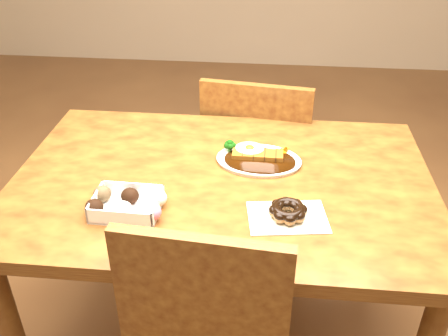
# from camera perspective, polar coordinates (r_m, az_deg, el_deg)

# --- Properties ---
(table) EXTENTS (1.20, 0.80, 0.75)m
(table) POSITION_cam_1_polar(r_m,az_deg,el_deg) (1.48, -0.21, -4.34)
(table) COLOR #4D210F
(table) RESTS_ON ground
(chair_far) EXTENTS (0.47, 0.47, 0.87)m
(chair_far) POSITION_cam_1_polar(r_m,az_deg,el_deg) (2.02, 3.98, 0.50)
(chair_far) COLOR #4D210F
(chair_far) RESTS_ON ground
(katsu_curry_plate) EXTENTS (0.26, 0.20, 0.05)m
(katsu_curry_plate) POSITION_cam_1_polar(r_m,az_deg,el_deg) (1.50, 3.85, 1.17)
(katsu_curry_plate) COLOR white
(katsu_curry_plate) RESTS_ON table
(donut_box) EXTENTS (0.20, 0.14, 0.05)m
(donut_box) POSITION_cam_1_polar(r_m,az_deg,el_deg) (1.31, -11.06, -3.99)
(donut_box) COLOR white
(donut_box) RESTS_ON table
(pon_de_ring) EXTENTS (0.22, 0.17, 0.04)m
(pon_de_ring) POSITION_cam_1_polar(r_m,az_deg,el_deg) (1.28, 7.32, -4.93)
(pon_de_ring) COLOR silver
(pon_de_ring) RESTS_ON table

